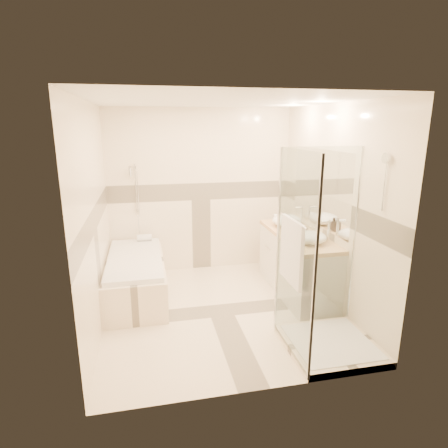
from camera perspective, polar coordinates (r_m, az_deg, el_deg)
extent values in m
cube|color=#F4E0C2|center=(4.81, -0.56, -13.08)|extent=(2.80, 3.00, 0.01)
cube|color=white|center=(4.25, -0.65, 18.33)|extent=(2.80, 3.00, 0.01)
cube|color=#F9E5C7|center=(5.82, -3.56, 4.96)|extent=(2.80, 0.01, 2.50)
cube|color=#F9E5C7|center=(2.96, 5.22, -4.89)|extent=(2.80, 0.01, 2.50)
cube|color=#F9E5C7|center=(4.32, -19.20, 0.66)|extent=(0.01, 3.00, 2.50)
cube|color=#F9E5C7|center=(4.83, 15.96, 2.38)|extent=(0.01, 3.00, 2.50)
cube|color=white|center=(5.05, 14.38, 5.32)|extent=(0.01, 1.60, 1.00)
cylinder|color=silver|center=(5.71, -13.29, 5.42)|extent=(0.02, 0.02, 0.70)
cube|color=#F9E5C7|center=(5.21, -13.25, -8.08)|extent=(0.75, 1.70, 0.50)
cube|color=white|center=(5.11, -13.44, -5.19)|extent=(0.69, 1.60, 0.06)
ellipsoid|color=white|center=(5.13, -13.41, -5.71)|extent=(0.56, 1.40, 0.16)
cube|color=white|center=(5.22, 11.03, -6.17)|extent=(0.55, 1.60, 0.80)
cylinder|color=silver|center=(4.71, 9.74, -6.48)|extent=(0.01, 0.24, 0.01)
cylinder|color=silver|center=(5.42, 6.64, -3.50)|extent=(0.01, 0.24, 0.01)
cube|color=#ECBB7D|center=(5.08, 11.27, -1.69)|extent=(0.57, 1.62, 0.05)
cube|color=#F9E5C7|center=(4.22, 15.90, -17.35)|extent=(0.90, 0.90, 0.08)
cube|color=white|center=(4.19, 15.94, -16.82)|extent=(0.80, 0.80, 0.01)
cube|color=white|center=(3.60, 10.74, -5.01)|extent=(0.01, 0.90, 2.00)
cube|color=white|center=(4.16, 14.06, -2.47)|extent=(0.90, 0.01, 2.00)
cylinder|color=silver|center=(3.22, 13.72, -7.64)|extent=(0.03, 0.03, 2.00)
cylinder|color=silver|center=(3.99, 8.19, -2.89)|extent=(0.03, 0.03, 2.00)
cylinder|color=silver|center=(4.38, 19.33, -2.01)|extent=(0.03, 0.03, 2.00)
cylinder|color=silver|center=(3.82, 23.47, 9.19)|extent=(0.03, 0.10, 0.10)
cylinder|color=silver|center=(3.48, 10.47, 0.52)|extent=(0.02, 0.60, 0.02)
cube|color=white|center=(3.57, 10.25, -4.15)|extent=(0.04, 0.48, 0.62)
ellipsoid|color=white|center=(5.39, 9.53, 0.53)|extent=(0.41, 0.41, 0.17)
ellipsoid|color=white|center=(4.67, 13.14, -1.99)|extent=(0.37, 0.37, 0.15)
cylinder|color=silver|center=(5.46, 11.75, 1.25)|extent=(0.03, 0.03, 0.28)
cylinder|color=silver|center=(5.41, 11.33, 2.47)|extent=(0.10, 0.02, 0.02)
cylinder|color=silver|center=(4.75, 15.65, -1.02)|extent=(0.03, 0.03, 0.28)
cylinder|color=silver|center=(4.70, 15.20, 0.37)|extent=(0.10, 0.02, 0.02)
imported|color=black|center=(5.04, 11.13, -0.44)|extent=(0.11, 0.11, 0.18)
imported|color=black|center=(5.11, 10.78, -0.29)|extent=(0.15, 0.15, 0.17)
cube|color=white|center=(5.67, 8.39, 0.85)|extent=(0.20, 0.27, 0.08)
cylinder|color=white|center=(5.74, -12.04, -2.04)|extent=(0.22, 0.10, 0.10)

